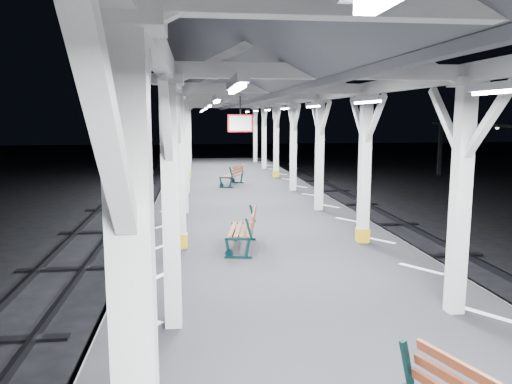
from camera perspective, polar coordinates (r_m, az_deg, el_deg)
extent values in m
plane|color=black|center=(9.44, 3.98, -15.13)|extent=(120.00, 120.00, 0.00)
cube|color=black|center=(9.25, 4.01, -12.29)|extent=(6.00, 50.00, 1.00)
cube|color=silver|center=(8.96, -11.76, -9.74)|extent=(1.00, 48.00, 0.01)
cube|color=silver|center=(9.83, 18.36, -8.34)|extent=(1.00, 48.00, 0.01)
cube|color=#2D2D33|center=(9.66, -23.89, -14.78)|extent=(0.08, 60.00, 0.16)
cube|color=black|center=(9.86, -27.04, -14.85)|extent=(2.20, 0.22, 0.06)
cube|color=silver|center=(2.77, -13.67, -17.42)|extent=(0.22, 0.22, 3.20)
cube|color=silver|center=(2.53, -15.08, 18.67)|extent=(0.40, 0.40, 0.12)
cube|color=silver|center=(3.04, -13.26, 7.36)|extent=(0.10, 0.99, 0.99)
cube|color=silver|center=(1.95, -16.74, 6.61)|extent=(0.10, 0.99, 0.99)
cube|color=silver|center=(6.59, -9.70, -2.00)|extent=(0.22, 0.22, 3.20)
cube|color=silver|center=(6.50, -10.08, 12.55)|extent=(0.40, 0.40, 0.12)
cube|color=silver|center=(7.03, -9.73, 8.09)|extent=(0.10, 0.99, 0.99)
cube|color=silver|center=(5.93, -10.23, 7.99)|extent=(0.10, 0.99, 0.99)
cube|color=silver|center=(10.55, -8.70, 2.01)|extent=(0.22, 0.22, 3.20)
cube|color=silver|center=(10.49, -8.92, 11.06)|extent=(0.40, 0.40, 0.12)
cube|color=gold|center=(10.80, -8.53, -5.49)|extent=(0.26, 0.26, 0.30)
cube|color=silver|center=(11.03, -8.76, 8.29)|extent=(0.10, 0.99, 0.99)
cube|color=silver|center=(9.93, -8.95, 8.25)|extent=(0.10, 0.99, 0.99)
cube|color=silver|center=(14.53, -8.25, 3.83)|extent=(0.22, 0.22, 3.20)
cube|color=silver|center=(14.48, -8.40, 10.39)|extent=(0.40, 0.40, 0.12)
cube|color=silver|center=(15.03, -8.30, 8.38)|extent=(0.10, 0.99, 0.99)
cube|color=silver|center=(13.93, -8.40, 8.36)|extent=(0.10, 0.99, 0.99)
cube|color=silver|center=(18.52, -7.99, 4.86)|extent=(0.22, 0.22, 3.20)
cube|color=silver|center=(18.48, -8.10, 10.01)|extent=(0.40, 0.40, 0.12)
cube|color=silver|center=(19.03, -8.04, 8.43)|extent=(0.10, 0.99, 0.99)
cube|color=silver|center=(17.93, -8.10, 8.42)|extent=(0.10, 0.99, 0.99)
cube|color=silver|center=(22.51, -7.83, 5.53)|extent=(0.22, 0.22, 3.20)
cube|color=silver|center=(22.48, -7.91, 9.76)|extent=(0.40, 0.40, 0.12)
cube|color=gold|center=(22.63, -7.75, 1.94)|extent=(0.26, 0.26, 0.30)
cube|color=silver|center=(23.03, -7.87, 8.46)|extent=(0.10, 0.99, 0.99)
cube|color=silver|center=(21.93, -7.91, 8.46)|extent=(0.10, 0.99, 0.99)
cube|color=silver|center=(26.50, -7.71, 6.00)|extent=(0.22, 0.22, 3.20)
cube|color=silver|center=(26.48, -7.78, 9.59)|extent=(0.40, 0.40, 0.12)
cube|color=silver|center=(27.02, -7.75, 8.49)|extent=(0.10, 0.99, 0.99)
cube|color=silver|center=(25.92, -7.78, 8.48)|extent=(0.10, 0.99, 0.99)
cube|color=silver|center=(30.50, -7.62, 6.34)|extent=(0.22, 0.22, 3.20)
cube|color=silver|center=(30.48, -7.69, 9.46)|extent=(0.40, 0.40, 0.12)
cube|color=silver|center=(31.02, -7.66, 8.51)|extent=(0.10, 0.99, 0.99)
cube|color=silver|center=(29.92, -7.68, 8.50)|extent=(0.10, 0.99, 0.99)
cube|color=silver|center=(7.54, 22.30, -1.19)|extent=(0.22, 0.22, 3.20)
cube|color=silver|center=(7.46, 23.05, 11.49)|extent=(0.40, 0.40, 0.12)
cube|color=silver|center=(7.93, 20.84, 7.71)|extent=(0.10, 0.99, 0.99)
cube|color=silver|center=(6.97, 25.06, 7.40)|extent=(0.10, 0.99, 0.99)
cube|color=silver|center=(11.16, 12.29, 2.28)|extent=(0.22, 0.22, 3.20)
cube|color=silver|center=(11.11, 12.57, 10.82)|extent=(0.40, 0.40, 0.12)
cube|color=gold|center=(11.40, 12.06, -4.83)|extent=(0.26, 0.26, 0.30)
cube|color=silver|center=(11.62, 11.58, 8.23)|extent=(0.10, 0.99, 0.99)
cube|color=silver|center=(10.58, 13.48, 8.14)|extent=(0.10, 0.99, 0.99)
cube|color=silver|center=(14.98, 7.27, 3.99)|extent=(0.22, 0.22, 3.20)
cube|color=silver|center=(14.94, 7.39, 10.35)|extent=(0.40, 0.40, 0.12)
cube|color=silver|center=(15.47, 6.85, 8.41)|extent=(0.10, 0.99, 0.99)
cube|color=silver|center=(14.40, 7.90, 8.38)|extent=(0.10, 0.99, 0.99)
cube|color=silver|center=(18.87, 4.29, 5.00)|extent=(0.22, 0.22, 3.20)
cube|color=silver|center=(18.84, 4.34, 10.04)|extent=(0.40, 0.40, 0.12)
cube|color=silver|center=(19.37, 4.00, 8.50)|extent=(0.10, 0.99, 0.99)
cube|color=silver|center=(18.30, 4.66, 8.48)|extent=(0.10, 0.99, 0.99)
cube|color=silver|center=(22.80, 2.32, 5.65)|extent=(0.22, 0.22, 3.20)
cube|color=silver|center=(22.78, 2.35, 9.82)|extent=(0.40, 0.40, 0.12)
cube|color=gold|center=(22.92, 2.30, 2.10)|extent=(0.26, 0.26, 0.30)
cube|color=silver|center=(23.31, 2.12, 8.54)|extent=(0.10, 0.99, 0.99)
cube|color=silver|center=(22.23, 2.57, 8.53)|extent=(0.10, 0.99, 0.99)
cube|color=silver|center=(26.75, 0.94, 6.10)|extent=(0.22, 0.22, 3.20)
cube|color=silver|center=(26.73, 0.95, 9.66)|extent=(0.40, 0.40, 0.12)
cube|color=silver|center=(27.27, 0.78, 8.57)|extent=(0.10, 0.99, 0.99)
cube|color=silver|center=(26.18, 1.11, 8.56)|extent=(0.10, 0.99, 0.99)
cube|color=silver|center=(30.72, -0.09, 6.44)|extent=(0.22, 0.22, 3.20)
cube|color=silver|center=(30.70, -0.10, 9.53)|extent=(0.40, 0.40, 0.12)
cube|color=silver|center=(31.24, -0.22, 8.58)|extent=(0.10, 0.99, 0.99)
cube|color=silver|center=(30.15, 0.03, 8.58)|extent=(0.10, 0.99, 0.99)
cube|color=silver|center=(8.50, -9.38, 12.43)|extent=(0.18, 48.00, 0.24)
cube|color=silver|center=(9.25, 16.81, 11.87)|extent=(0.18, 48.00, 0.24)
cube|color=silver|center=(6.71, 7.71, 13.50)|extent=(4.20, 0.14, 0.20)
cube|color=silver|center=(10.62, 2.15, 11.77)|extent=(4.20, 0.14, 0.20)
cube|color=silver|center=(14.58, -0.38, 10.94)|extent=(4.20, 0.14, 0.20)
cube|color=silver|center=(18.56, -1.82, 10.45)|extent=(4.20, 0.14, 0.20)
cube|color=silver|center=(22.54, -2.75, 10.13)|extent=(4.20, 0.14, 0.20)
cube|color=silver|center=(26.53, -3.40, 9.91)|extent=(4.20, 0.14, 0.20)
cube|color=silver|center=(30.52, -3.88, 9.74)|extent=(4.20, 0.14, 0.20)
cube|color=silver|center=(8.76, 4.36, 18.47)|extent=(0.16, 48.00, 0.20)
cube|color=#4E5156|center=(8.55, -4.59, 16.13)|extent=(2.80, 49.00, 1.45)
cube|color=#4E5156|center=(9.05, 12.74, 15.54)|extent=(2.80, 49.00, 1.45)
cube|color=silver|center=(4.50, -2.25, 12.40)|extent=(0.10, 1.35, 0.08)
cube|color=white|center=(4.49, -2.25, 11.77)|extent=(0.05, 1.25, 0.05)
cube|color=silver|center=(8.49, -4.52, 10.63)|extent=(0.10, 1.35, 0.08)
cube|color=white|center=(8.48, -4.52, 10.30)|extent=(0.05, 1.25, 0.05)
cube|color=silver|center=(12.48, -5.34, 9.99)|extent=(0.10, 1.35, 0.08)
cube|color=white|center=(12.48, -5.33, 9.76)|extent=(0.05, 1.25, 0.05)
cube|color=silver|center=(16.48, -5.75, 9.66)|extent=(0.10, 1.35, 0.08)
cube|color=white|center=(16.48, -5.75, 9.49)|extent=(0.05, 1.25, 0.05)
cube|color=silver|center=(20.48, -6.01, 9.46)|extent=(0.10, 1.35, 0.08)
cube|color=white|center=(20.48, -6.00, 9.32)|extent=(0.05, 1.25, 0.05)
cube|color=silver|center=(24.48, -6.18, 9.32)|extent=(0.10, 1.35, 0.08)
cube|color=white|center=(24.48, -6.17, 9.21)|extent=(0.05, 1.25, 0.05)
cube|color=silver|center=(28.48, -6.30, 9.23)|extent=(0.10, 1.35, 0.08)
cube|color=white|center=(28.48, -6.30, 9.12)|extent=(0.05, 1.25, 0.05)
cube|color=silver|center=(5.38, 27.12, 10.86)|extent=(0.10, 1.35, 0.08)
cube|color=white|center=(5.38, 27.09, 10.33)|extent=(0.05, 1.25, 0.05)
cube|color=silver|center=(8.98, 12.57, 10.35)|extent=(0.10, 1.35, 0.08)
cube|color=white|center=(8.98, 12.56, 10.03)|extent=(0.05, 1.25, 0.05)
cube|color=silver|center=(12.83, 6.54, 9.94)|extent=(0.10, 1.35, 0.08)
cube|color=white|center=(12.82, 6.53, 9.71)|extent=(0.05, 1.25, 0.05)
cube|color=silver|center=(16.74, 3.31, 9.67)|extent=(0.10, 1.35, 0.08)
cube|color=white|center=(16.74, 3.31, 9.50)|extent=(0.05, 1.25, 0.05)
cube|color=silver|center=(20.69, 1.31, 9.50)|extent=(0.10, 1.35, 0.08)
cube|color=white|center=(20.69, 1.31, 9.36)|extent=(0.05, 1.25, 0.05)
cube|color=silver|center=(24.65, -0.04, 9.37)|extent=(0.10, 1.35, 0.08)
cube|color=white|center=(24.65, -0.04, 9.25)|extent=(0.05, 1.25, 0.05)
cube|color=silver|center=(28.63, -1.02, 9.27)|extent=(0.10, 1.35, 0.08)
cube|color=white|center=(28.63, -1.02, 9.17)|extent=(0.05, 1.25, 0.05)
cylinder|color=black|center=(10.01, -1.82, 9.90)|extent=(0.02, 0.02, 0.36)
cube|color=red|center=(10.01, -1.81, 7.87)|extent=(0.50, 0.03, 0.35)
cube|color=white|center=(10.01, -1.81, 7.87)|extent=(0.44, 0.04, 0.29)
cylinder|color=black|center=(24.81, -1.66, 9.18)|extent=(0.02, 0.02, 0.36)
cube|color=red|center=(24.81, -1.66, 8.36)|extent=(0.50, 0.03, 0.35)
cube|color=white|center=(24.81, -1.66, 8.36)|extent=(0.44, 0.05, 0.29)
cube|color=black|center=(34.33, 20.28, 4.55)|extent=(0.20, 0.20, 3.30)
sphere|color=silver|center=(29.07, 25.85, 6.67)|extent=(0.20, 0.20, 0.20)
sphere|color=silver|center=(34.27, 20.41, 7.17)|extent=(0.20, 0.20, 0.20)
cube|color=#0B2829|center=(4.80, 16.84, -18.14)|extent=(0.17, 0.10, 0.44)
cube|color=#0B2829|center=(10.00, -2.01, -7.46)|extent=(0.56, 0.15, 0.06)
cube|color=#0B2829|center=(9.96, -3.20, -6.41)|extent=(0.15, 0.07, 0.43)
cube|color=#0B2829|center=(9.93, -0.94, -6.45)|extent=(0.14, 0.07, 0.43)
cube|color=#0B2829|center=(9.83, -0.84, -4.14)|extent=(0.16, 0.07, 0.41)
cube|color=#0B2829|center=(11.43, -1.43, -5.39)|extent=(0.56, 0.15, 0.06)
cube|color=#0B2829|center=(11.40, -2.47, -4.47)|extent=(0.15, 0.07, 0.43)
cube|color=#0B2829|center=(11.38, -0.50, -4.49)|extent=(0.14, 0.07, 0.43)
cube|color=#0B2829|center=(11.29, -0.41, -2.47)|extent=(0.16, 0.07, 0.41)
cube|color=maroon|center=(10.63, -2.72, -4.31)|extent=(0.31, 1.41, 0.03)
cube|color=maroon|center=(10.62, -2.06, -4.31)|extent=(0.31, 1.41, 0.03)
cube|color=maroon|center=(10.61, -1.41, -4.32)|extent=(0.31, 1.41, 0.03)
cube|color=maroon|center=(10.61, -0.76, -4.33)|extent=(0.31, 1.41, 0.03)
cube|color=maroon|center=(10.57, -0.40, -3.64)|extent=(0.28, 1.40, 0.09)
cube|color=maroon|center=(10.55, -0.30, -3.00)|extent=(0.28, 1.40, 0.09)
cube|color=maroon|center=(10.52, -0.20, -2.36)|extent=(0.28, 1.40, 0.09)
cube|color=#0B2829|center=(19.65, -3.43, 0.54)|extent=(0.54, 0.26, 0.06)
cube|color=#0B2829|center=(19.69, -4.00, 1.10)|extent=(0.15, 0.10, 0.43)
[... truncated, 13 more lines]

